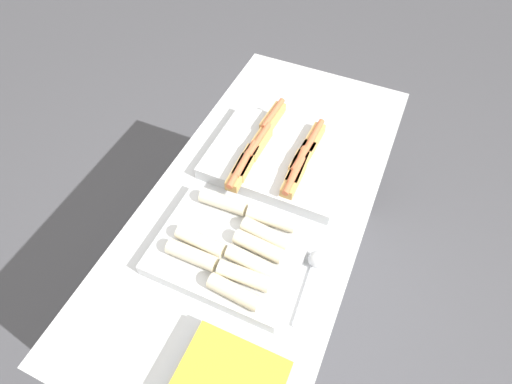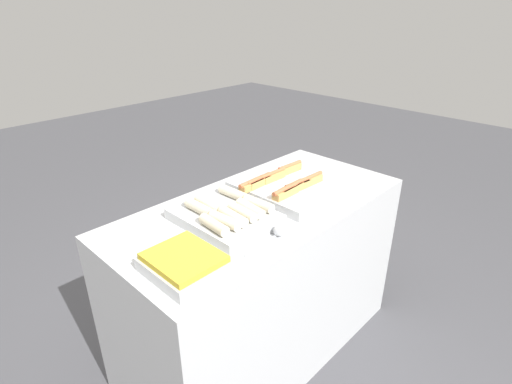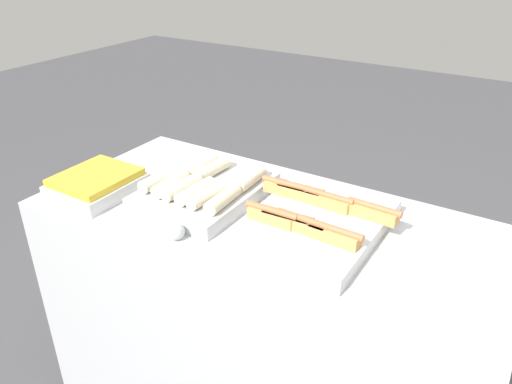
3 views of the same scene
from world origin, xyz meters
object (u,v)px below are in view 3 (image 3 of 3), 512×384
(serving_spoon_near, at_px, (173,231))
(tray_side_front, at_px, (97,184))
(tray_hotdogs, at_px, (314,222))
(tray_wraps, at_px, (204,189))

(serving_spoon_near, bearing_deg, tray_side_front, 168.45)
(tray_hotdogs, bearing_deg, tray_side_front, -167.44)
(tray_hotdogs, distance_m, serving_spoon_near, 0.43)
(tray_hotdogs, xyz_separation_m, serving_spoon_near, (-0.34, -0.25, -0.01))
(tray_side_front, bearing_deg, tray_hotdogs, 12.56)
(tray_hotdogs, bearing_deg, tray_wraps, -178.79)
(tray_wraps, bearing_deg, serving_spoon_near, -75.01)
(tray_side_front, bearing_deg, tray_wraps, 24.69)
(serving_spoon_near, bearing_deg, tray_hotdogs, 36.38)
(tray_hotdogs, bearing_deg, serving_spoon_near, -143.62)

